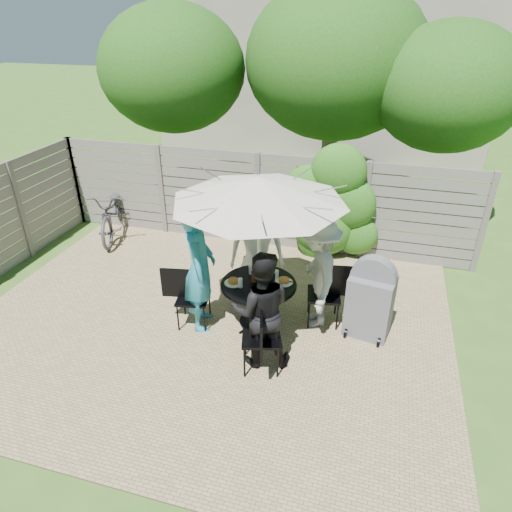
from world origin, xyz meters
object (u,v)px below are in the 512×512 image
(person_back, at_px, (257,246))
(coffee_cup, at_px, (265,271))
(plate_left, at_px, (233,282))
(plate_front, at_px, (260,295))
(chair_left, at_px, (193,308))
(person_left, at_px, (199,269))
(person_right, at_px, (317,273))
(patio_table, at_px, (259,295))
(bbq_grill, at_px, (370,300))
(glass_right, at_px, (276,275))
(glass_left, at_px, (240,283))
(syrup_jug, at_px, (254,276))
(umbrella, at_px, (259,189))
(plate_right, at_px, (284,281))
(chair_right, at_px, (324,305))
(plate_back, at_px, (258,269))
(glass_back, at_px, (251,270))
(person_front, at_px, (261,310))
(chair_back, at_px, (257,273))
(bicycle, at_px, (114,212))
(chair_front, at_px, (261,349))

(person_back, height_order, coffee_cup, person_back)
(plate_left, distance_m, plate_front, 0.51)
(chair_left, relative_size, person_left, 0.49)
(person_right, bearing_deg, plate_front, -66.55)
(patio_table, relative_size, bbq_grill, 1.07)
(plate_front, bearing_deg, glass_right, 78.23)
(glass_left, distance_m, syrup_jug, 0.25)
(umbrella, relative_size, person_back, 1.70)
(plate_right, distance_m, bbq_grill, 1.23)
(chair_right, relative_size, bbq_grill, 0.78)
(person_right, relative_size, bbq_grill, 1.37)
(umbrella, xyz_separation_m, bbq_grill, (1.56, 0.20, -1.54))
(syrup_jug, bearing_deg, plate_back, 96.45)
(plate_left, relative_size, glass_back, 1.86)
(chair_right, bearing_deg, chair_left, 7.64)
(person_front, bearing_deg, plate_front, -90.00)
(chair_right, height_order, plate_back, chair_right)
(patio_table, height_order, chair_left, chair_left)
(patio_table, xyz_separation_m, glass_right, (0.22, 0.18, 0.28))
(person_right, xyz_separation_m, plate_right, (-0.45, -0.14, -0.13))
(glass_right, bearing_deg, plate_right, -28.85)
(plate_right, bearing_deg, chair_left, -162.68)
(chair_back, xyz_separation_m, person_left, (-0.50, -1.17, 0.66))
(plate_left, distance_m, bicycle, 3.98)
(plate_left, relative_size, plate_right, 1.00)
(glass_back, height_order, glass_right, same)
(glass_back, bearing_deg, glass_right, -5.59)
(glass_right, relative_size, coffee_cup, 1.17)
(chair_left, xyz_separation_m, chair_right, (1.84, 0.57, 0.01))
(person_back, xyz_separation_m, glass_left, (0.03, -0.97, -0.09))
(person_back, distance_m, glass_left, 0.97)
(person_back, bearing_deg, syrup_jug, -94.40)
(person_back, height_order, glass_back, person_back)
(patio_table, xyz_separation_m, bicycle, (-3.63, 2.12, 0.02))
(umbrella, bearing_deg, bicycle, 149.77)
(coffee_cup, bearing_deg, bbq_grill, -1.59)
(chair_left, bearing_deg, chair_front, -37.86)
(chair_back, height_order, glass_right, chair_back)
(glass_left, bearing_deg, person_right, 22.91)
(plate_right, height_order, bicycle, bicycle)
(person_left, bearing_deg, chair_right, -90.07)
(glass_left, distance_m, bbq_grill, 1.83)
(chair_left, distance_m, chair_front, 1.37)
(plate_left, bearing_deg, person_front, -49.14)
(patio_table, bearing_deg, syrup_jug, 157.60)
(person_back, distance_m, plate_left, 0.92)
(chair_left, bearing_deg, glass_back, 23.92)
(chair_front, bearing_deg, person_front, 1.92)
(plate_left, bearing_deg, glass_right, 27.02)
(chair_back, bearing_deg, plate_front, 4.61)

